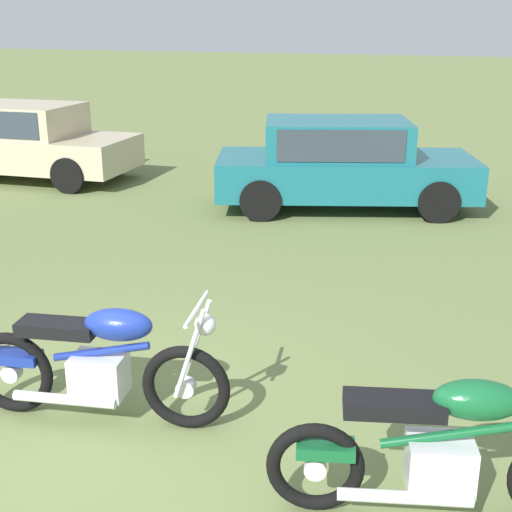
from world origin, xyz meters
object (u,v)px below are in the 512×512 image
Objects in this scene: car_beige at (23,138)px; car_teal at (341,160)px; motorcycle_blue at (99,364)px; motorcycle_green at (442,449)px.

car_beige is 6.25m from car_teal.
motorcycle_blue is 9.32m from car_beige.
car_beige is 0.95× the size of car_teal.
motorcycle_green is (2.56, -0.24, 0.00)m from motorcycle_blue.
car_teal is at bearing 78.05° from motorcycle_blue.
motorcycle_green is 0.46× the size of car_teal.
car_teal reaches higher than motorcycle_green.
motorcycle_blue is 6.99m from car_teal.
motorcycle_blue is 1.01× the size of motorcycle_green.
motorcycle_green is at bearing -90.14° from car_teal.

